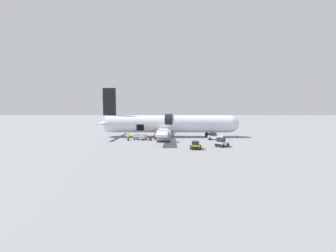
{
  "coord_description": "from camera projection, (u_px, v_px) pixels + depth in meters",
  "views": [
    {
      "loc": [
        0.33,
        -42.7,
        6.25
      ],
      "look_at": [
        0.1,
        3.64,
        2.81
      ],
      "focal_mm": 22.0,
      "sensor_mm": 36.0,
      "label": 1
    }
  ],
  "objects": [
    {
      "name": "baggage_tug_rear",
      "position": [
        222.0,
        143.0,
        35.9
      ],
      "size": [
        2.72,
        2.69,
        1.58
      ],
      "color": "silver",
      "rests_on": "ground_plane"
    },
    {
      "name": "baggage_cart_loading",
      "position": [
        140.0,
        137.0,
        44.26
      ],
      "size": [
        3.73,
        2.35,
        1.23
      ],
      "color": "silver",
      "rests_on": "ground_plane"
    },
    {
      "name": "ground_crew_loader_b",
      "position": [
        128.0,
        135.0,
        45.13
      ],
      "size": [
        0.47,
        0.55,
        1.6
      ],
      "color": "black",
      "rests_on": "ground_plane"
    },
    {
      "name": "ground_crew_loader_a",
      "position": [
        155.0,
        135.0,
        44.48
      ],
      "size": [
        0.53,
        0.62,
        1.8
      ],
      "color": "#1E2338",
      "rests_on": "ground_plane"
    },
    {
      "name": "baggage_tug_mid",
      "position": [
        215.0,
        137.0,
        44.11
      ],
      "size": [
        3.41,
        2.62,
        1.63
      ],
      "color": "white",
      "rests_on": "ground_plane"
    },
    {
      "name": "safety_cone_nose",
      "position": [
        237.0,
        136.0,
        48.32
      ],
      "size": [
        0.57,
        0.57,
        0.63
      ],
      "color": "black",
      "rests_on": "ground_plane"
    },
    {
      "name": "airplane",
      "position": [
        167.0,
        124.0,
        49.29
      ],
      "size": [
        34.05,
        29.73,
        11.63
      ],
      "color": "silver",
      "rests_on": "ground_plane"
    },
    {
      "name": "baggage_tug_lead",
      "position": [
        196.0,
        145.0,
        33.79
      ],
      "size": [
        2.12,
        2.83,
        1.34
      ],
      "color": "yellow",
      "rests_on": "ground_plane"
    },
    {
      "name": "ground_crew_driver",
      "position": [
        128.0,
        137.0,
        42.38
      ],
      "size": [
        0.52,
        0.51,
        1.6
      ],
      "color": "#2D2D33",
      "rests_on": "ground_plane"
    },
    {
      "name": "safety_cone_engine_left",
      "position": [
        164.0,
        146.0,
        34.99
      ],
      "size": [
        0.57,
        0.57,
        0.58
      ],
      "color": "black",
      "rests_on": "ground_plane"
    },
    {
      "name": "suitcase_on_tarmac_spare",
      "position": [
        128.0,
        139.0,
        43.35
      ],
      "size": [
        0.38,
        0.31,
        0.59
      ],
      "color": "#4C1E1E",
      "rests_on": "ground_plane"
    },
    {
      "name": "suitcase_on_tarmac_upright",
      "position": [
        151.0,
        139.0,
        42.73
      ],
      "size": [
        0.47,
        0.2,
        0.7
      ],
      "color": "#721951",
      "rests_on": "ground_plane"
    },
    {
      "name": "ground_plane",
      "position": [
        167.0,
        141.0,
        43.05
      ],
      "size": [
        500.0,
        500.0,
        0.0
      ],
      "primitive_type": "plane",
      "color": "gray"
    }
  ]
}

